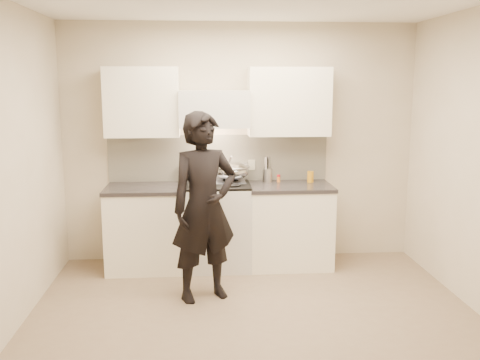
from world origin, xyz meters
The scene contains 11 objects.
ground_plane centered at (0.00, 0.00, 0.00)m, with size 4.00×4.00×0.00m, color #7E6A53.
room_shell centered at (-0.06, 0.37, 1.60)m, with size 4.04×3.54×2.70m.
stove centered at (-0.30, 1.42, 0.47)m, with size 0.76×0.65×0.96m.
counter_right centered at (0.53, 1.43, 0.46)m, with size 0.92×0.67×0.92m.
counter_left centered at (-1.08, 1.43, 0.46)m, with size 0.82×0.67×0.92m.
wok centered at (-0.10, 1.55, 1.06)m, with size 0.39×0.48×0.31m.
stock_pot centered at (-0.43, 1.33, 1.04)m, with size 0.34×0.28×0.16m.
utensil_crock centered at (0.30, 1.61, 1.01)m, with size 0.11×0.11×0.29m.
spice_jar centered at (0.43, 1.58, 0.96)m, with size 0.04×0.04×0.09m.
oil_glass centered at (0.79, 1.56, 0.98)m, with size 0.07×0.07×0.13m.
person centered at (-0.43, 0.53, 0.89)m, with size 0.65×0.43×1.78m, color black.
Camera 1 is at (-0.46, -4.33, 2.03)m, focal length 40.00 mm.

